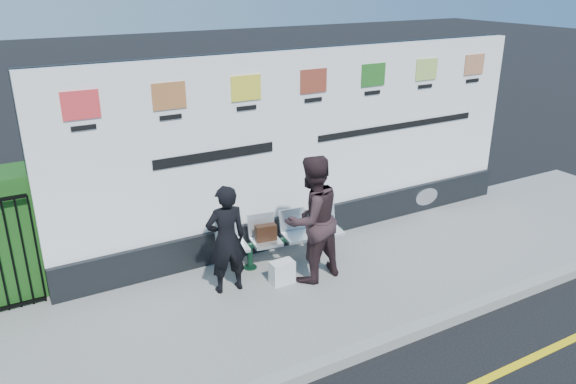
# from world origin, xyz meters

# --- Properties ---
(pavement) EXTENTS (14.00, 3.00, 0.12)m
(pavement) POSITION_xyz_m (0.00, 2.50, 0.06)
(pavement) COLOR gray
(pavement) RESTS_ON ground
(kerb) EXTENTS (14.00, 0.18, 0.14)m
(kerb) POSITION_xyz_m (0.00, 1.00, 0.07)
(kerb) COLOR gray
(kerb) RESTS_ON ground
(billboard) EXTENTS (8.00, 0.30, 3.00)m
(billboard) POSITION_xyz_m (0.50, 3.85, 1.42)
(billboard) COLOR black
(billboard) RESTS_ON pavement
(bench) EXTENTS (1.95, 0.78, 0.41)m
(bench) POSITION_xyz_m (-0.32, 3.26, 0.32)
(bench) COLOR silver
(bench) RESTS_ON pavement
(woman_left) EXTENTS (0.57, 0.39, 1.51)m
(woman_left) POSITION_xyz_m (-1.34, 2.94, 0.88)
(woman_left) COLOR black
(woman_left) RESTS_ON pavement
(woman_right) EXTENTS (0.97, 0.81, 1.80)m
(woman_right) POSITION_xyz_m (-0.18, 2.67, 1.02)
(woman_right) COLOR #301F22
(woman_right) RESTS_ON pavement
(handbag_brown) EXTENTS (0.32, 0.18, 0.24)m
(handbag_brown) POSITION_xyz_m (-0.57, 3.30, 0.65)
(handbag_brown) COLOR black
(handbag_brown) RESTS_ON bench
(carrier_bag_white) EXTENTS (0.33, 0.20, 0.33)m
(carrier_bag_white) POSITION_xyz_m (-0.61, 2.73, 0.28)
(carrier_bag_white) COLOR silver
(carrier_bag_white) RESTS_ON pavement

